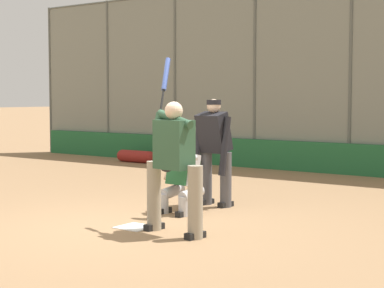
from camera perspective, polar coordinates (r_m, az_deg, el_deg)
ground_plane at (r=8.53m, az=-5.08°, el=-7.40°), size 160.00×160.00×0.00m
home_plate_marker at (r=8.53m, az=-5.08°, el=-7.36°), size 0.43×0.43×0.01m
backstop_fence at (r=14.57m, az=13.91°, el=6.42°), size 19.50×0.08×4.43m
padding_wall at (r=14.53m, az=13.63°, el=-1.31°), size 19.04×0.18×0.69m
bleachers_beyond at (r=18.24m, az=7.42°, el=0.32°), size 13.60×2.50×1.48m
batter_at_plate at (r=7.97m, az=-1.64°, el=-1.62°), size 0.98×0.75×2.24m
catcher_behind_plate at (r=9.40m, az=-1.07°, el=-2.75°), size 0.59×0.70×1.11m
umpire_home at (r=10.02m, az=1.99°, el=-0.44°), size 0.68×0.45×1.68m
equipment_bag_dugout_side at (r=16.80m, az=-5.00°, el=-1.11°), size 1.25×0.32×0.32m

